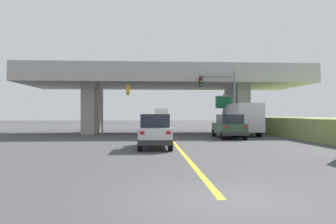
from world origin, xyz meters
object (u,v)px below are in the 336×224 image
object	(u,v)px
sedan_oncoming	(155,122)
semi_truck_distant	(161,117)
suv_lead	(155,131)
highway_sign	(224,105)
traffic_signal_nearside	(223,94)
box_truck	(242,119)
suv_crossing	(229,126)
traffic_signal_farside	(111,99)

from	to	relation	value
sedan_oncoming	semi_truck_distant	world-z (taller)	semi_truck_distant
suv_lead	highway_sign	bearing A→B (deg)	60.31
traffic_signal_nearside	sedan_oncoming	bearing A→B (deg)	115.06
suv_lead	box_truck	distance (m)	13.85
suv_crossing	sedan_oncoming	size ratio (longest dim) A/B	1.11
suv_crossing	sedan_oncoming	distance (m)	17.31
suv_lead	highway_sign	xyz separation A→B (m)	(7.16, 12.56, 1.96)
highway_sign	suv_crossing	bearing A→B (deg)	-98.75
suv_crossing	traffic_signal_farside	xyz separation A→B (m)	(-10.35, 3.71, 2.46)
traffic_signal_farside	box_truck	bearing A→B (deg)	-1.29
suv_lead	traffic_signal_farside	size ratio (longest dim) A/B	0.83
traffic_signal_nearside	traffic_signal_farside	bearing A→B (deg)	175.37
traffic_signal_nearside	box_truck	bearing A→B (deg)	16.11
traffic_signal_farside	semi_truck_distant	world-z (taller)	traffic_signal_farside
traffic_signal_farside	traffic_signal_nearside	bearing A→B (deg)	-4.63
sedan_oncoming	traffic_signal_nearside	size ratio (longest dim) A/B	0.71
highway_sign	semi_truck_distant	size ratio (longest dim) A/B	0.62
traffic_signal_nearside	highway_sign	bearing A→B (deg)	74.72
sedan_oncoming	traffic_signal_farside	size ratio (longest dim) A/B	0.78
highway_sign	semi_truck_distant	distance (m)	27.19
semi_truck_distant	traffic_signal_nearside	bearing A→B (deg)	-80.36
traffic_signal_farside	suv_lead	bearing A→B (deg)	-70.43
semi_truck_distant	traffic_signal_farside	bearing A→B (deg)	-101.37
sedan_oncoming	highway_sign	bearing A→B (deg)	-58.33
box_truck	sedan_oncoming	xyz separation A→B (m)	(-8.22, 12.78, -0.59)
suv_lead	highway_sign	distance (m)	14.59
traffic_signal_farside	highway_sign	distance (m)	11.23
traffic_signal_nearside	suv_lead	bearing A→B (deg)	-122.40
suv_lead	sedan_oncoming	distance (m)	23.67
highway_sign	semi_truck_distant	world-z (taller)	highway_sign
suv_crossing	sedan_oncoming	world-z (taller)	same
box_truck	traffic_signal_nearside	distance (m)	3.14
suv_crossing	highway_sign	size ratio (longest dim) A/B	1.18
suv_lead	suv_crossing	world-z (taller)	same
suv_lead	suv_crossing	distance (m)	9.81
suv_crossing	box_truck	size ratio (longest dim) A/B	0.72
suv_lead	traffic_signal_nearside	world-z (taller)	traffic_signal_nearside
traffic_signal_farside	highway_sign	size ratio (longest dim) A/B	1.36
box_truck	suv_lead	bearing A→B (deg)	-128.06
traffic_signal_farside	semi_truck_distant	bearing A→B (deg)	78.63
suv_lead	semi_truck_distant	distance (m)	39.19
suv_lead	traffic_signal_nearside	distance (m)	12.58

